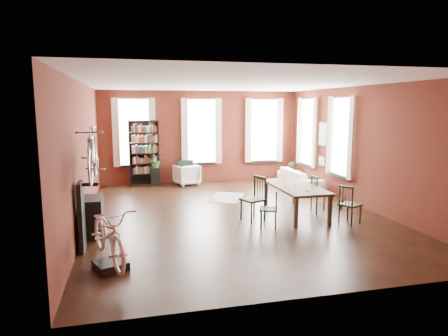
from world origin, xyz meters
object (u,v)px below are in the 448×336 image
object	(u,v)px
white_armchair	(187,174)
cream_sofa	(300,176)
dining_table	(295,200)
console_table	(93,216)
bike_trainer	(111,265)
bookshelf	(144,153)
plant_stand	(156,177)
dining_chair_c	(350,204)
dining_chair_d	(321,194)
bicycle_floor	(108,208)
dining_chair_a	(268,209)
dining_chair_b	(253,199)

from	to	relation	value
white_armchair	cream_sofa	size ratio (longest dim) A/B	0.37
dining_table	console_table	size ratio (longest dim) A/B	2.69
dining_table	bike_trainer	world-z (taller)	dining_table
dining_table	console_table	bearing A→B (deg)	-173.95
bookshelf	plant_stand	distance (m)	0.88
white_armchair	plant_stand	distance (m)	1.06
dining_chair_c	cream_sofa	bearing A→B (deg)	-33.20
dining_chair_d	white_armchair	bearing A→B (deg)	35.41
cream_sofa	bicycle_floor	bearing A→B (deg)	133.06
dining_table	bike_trainer	size ratio (longest dim) A/B	4.46
bookshelf	white_armchair	xyz separation A→B (m)	(1.40, -0.26, -0.72)
dining_chair_c	bookshelf	bearing A→B (deg)	12.56
dining_chair_a	bike_trainer	bearing A→B (deg)	-43.65
dining_table	white_armchair	size ratio (longest dim) A/B	2.82
bookshelf	dining_chair_b	bearing A→B (deg)	-65.39
cream_sofa	plant_stand	bearing A→B (deg)	70.78
dining_chair_a	dining_chair_b	bearing A→B (deg)	-142.11
bicycle_floor	dining_chair_a	bearing A→B (deg)	8.92
dining_chair_c	plant_stand	xyz separation A→B (m)	(-4.02, 5.59, -0.15)
dining_chair_a	cream_sofa	size ratio (longest dim) A/B	0.41
white_armchair	dining_chair_b	bearing A→B (deg)	83.78
dining_chair_d	bike_trainer	bearing A→B (deg)	119.43
white_armchair	dining_chair_a	bearing A→B (deg)	84.51
dining_table	cream_sofa	size ratio (longest dim) A/B	1.03
dining_chair_d	bike_trainer	xyz separation A→B (m)	(-5.03, -2.46, -0.40)
plant_stand	bicycle_floor	distance (m)	7.19
dining_chair_b	console_table	bearing A→B (deg)	-107.38
dining_chair_a	bookshelf	bearing A→B (deg)	-135.34
dining_table	dining_chair_c	xyz separation A→B (m)	(0.92, -0.98, 0.08)
dining_chair_d	bookshelf	bearing A→B (deg)	45.05
dining_table	dining_chair_a	xyz separation A→B (m)	(-1.00, -0.84, 0.06)
console_table	dining_table	bearing A→B (deg)	5.92
cream_sofa	bicycle_floor	distance (m)	7.99
bookshelf	cream_sofa	bearing A→B (deg)	-18.95
dining_chair_b	bookshelf	size ratio (longest dim) A/B	0.47
cream_sofa	console_table	xyz separation A→B (m)	(-6.23, -3.50, -0.01)
dining_chair_a	bicycle_floor	distance (m)	3.74
dining_chair_b	dining_chair_c	size ratio (longest dim) A/B	1.16
dining_chair_c	plant_stand	bearing A→B (deg)	10.72
cream_sofa	console_table	bearing A→B (deg)	119.33
dining_table	plant_stand	bearing A→B (deg)	124.05
dining_chair_a	cream_sofa	xyz separation A→B (m)	(2.50, 3.85, -0.02)
dining_chair_a	bicycle_floor	world-z (taller)	bicycle_floor
dining_chair_a	bike_trainer	size ratio (longest dim) A/B	1.75
dining_table	dining_chair_d	bearing A→B (deg)	3.34
dining_chair_d	bicycle_floor	xyz separation A→B (m)	(-5.04, -2.47, 0.57)
dining_chair_a	dining_chair_c	xyz separation A→B (m)	(1.92, -0.14, 0.02)
dining_chair_b	bookshelf	world-z (taller)	bookshelf
plant_stand	bicycle_floor	xyz separation A→B (m)	(-1.22, -7.04, 0.75)
dining_table	dining_chair_b	distance (m)	1.22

